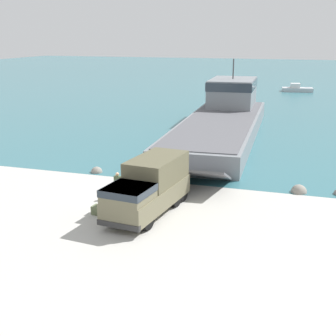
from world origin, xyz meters
The scene contains 9 objects.
ground_plane centered at (0.00, 0.00, 0.00)m, with size 240.00×240.00×0.00m, color #B7B5AD.
water_surface centered at (0.00, 94.03, 0.00)m, with size 240.00×180.00×0.01m, color #336B75.
landing_craft centered at (2.14, 23.32, 1.82)m, with size 8.99×34.15×7.59m.
military_truck centered at (2.56, -2.00, 1.62)m, with size 3.36×7.60×3.21m.
soldier_on_ramp centered at (-0.24, -0.34, 1.04)m, with size 0.48×0.34×1.79m.
moored_boat_a centered at (7.98, 64.81, 0.51)m, with size 5.90×3.21×1.54m.
cargo_crate centered at (-0.34, -3.23, 0.26)m, with size 0.52×0.63×0.52m, color #566042.
shoreline_rock_a centered at (11.09, 4.57, 0.00)m, with size 1.10×1.10×1.10m, color gray.
shoreline_rock_c centered at (-4.27, 4.74, 0.00)m, with size 0.91×0.91×0.91m, color gray.
Camera 1 is at (11.74, -27.08, 10.46)m, focal length 50.00 mm.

